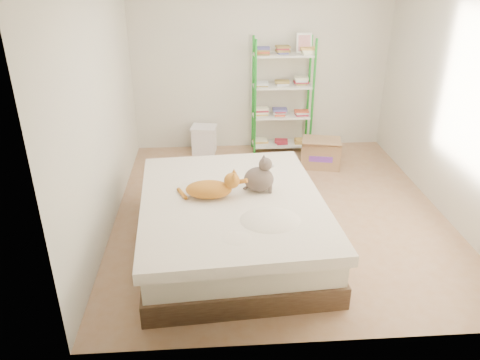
{
  "coord_description": "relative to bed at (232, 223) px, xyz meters",
  "views": [
    {
      "loc": [
        -0.79,
        -4.8,
        2.75
      ],
      "look_at": [
        -0.49,
        -0.43,
        0.62
      ],
      "focal_mm": 35.0,
      "sensor_mm": 36.0,
      "label": 1
    }
  ],
  "objects": [
    {
      "name": "room",
      "position": [
        0.59,
        0.73,
        1.02
      ],
      "size": [
        3.81,
        4.21,
        2.61
      ],
      "color": "tan",
      "rests_on": "ground"
    },
    {
      "name": "bed",
      "position": [
        0.0,
        0.0,
        0.0
      ],
      "size": [
        1.92,
        2.34,
        0.57
      ],
      "rotation": [
        0.0,
        0.0,
        0.06
      ],
      "color": "brown",
      "rests_on": "ground"
    },
    {
      "name": "orange_cat",
      "position": [
        -0.23,
        0.04,
        0.39
      ],
      "size": [
        0.56,
        0.33,
        0.22
      ],
      "primitive_type": null,
      "rotation": [
        0.0,
        0.0,
        -0.06
      ],
      "color": "orange",
      "rests_on": "bed"
    },
    {
      "name": "grey_cat",
      "position": [
        0.28,
        0.15,
        0.47
      ],
      "size": [
        0.36,
        0.31,
        0.37
      ],
      "primitive_type": null,
      "rotation": [
        0.0,
        0.0,
        1.44
      ],
      "color": "brown",
      "rests_on": "bed"
    },
    {
      "name": "shelf_unit",
      "position": [
        0.89,
        2.61,
        0.54
      ],
      "size": [
        0.88,
        0.36,
        1.74
      ],
      "color": "green",
      "rests_on": "ground"
    },
    {
      "name": "cardboard_box",
      "position": [
        1.37,
        1.99,
        -0.09
      ],
      "size": [
        0.62,
        0.62,
        0.44
      ],
      "rotation": [
        0.0,
        0.0,
        -0.22
      ],
      "color": "#96744C",
      "rests_on": "ground"
    },
    {
      "name": "white_bin",
      "position": [
        -0.29,
        2.58,
        -0.07
      ],
      "size": [
        0.41,
        0.37,
        0.42
      ],
      "rotation": [
        0.0,
        0.0,
        -0.17
      ],
      "color": "white",
      "rests_on": "ground"
    }
  ]
}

